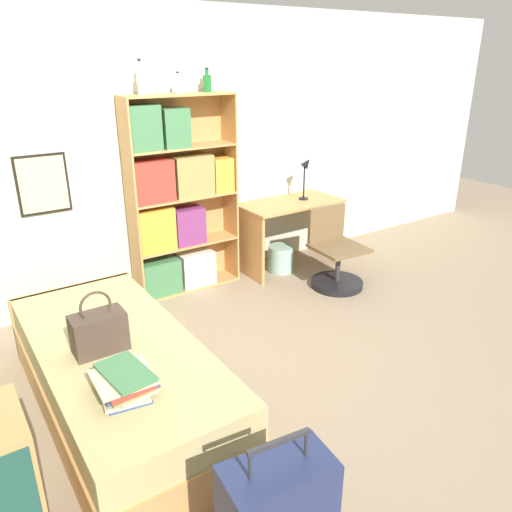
{
  "coord_description": "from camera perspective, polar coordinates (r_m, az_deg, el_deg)",
  "views": [
    {
      "loc": [
        -1.49,
        -2.69,
        2.15
      ],
      "look_at": [
        0.46,
        0.21,
        0.75
      ],
      "focal_mm": 35.0,
      "sensor_mm": 36.0,
      "label": 1
    }
  ],
  "objects": [
    {
      "name": "wall_back",
      "position": [
        4.66,
        -15.02,
        10.62
      ],
      "size": [
        10.0,
        0.09,
        2.6
      ],
      "color": "beige",
      "rests_on": "ground_plane"
    },
    {
      "name": "desk",
      "position": [
        5.34,
        3.91,
        3.85
      ],
      "size": [
        1.09,
        0.56,
        0.73
      ],
      "color": "tan",
      "rests_on": "ground_plane"
    },
    {
      "name": "desk_chair",
      "position": [
        5.03,
        9.05,
        -0.81
      ],
      "size": [
        0.52,
        0.52,
        0.78
      ],
      "color": "black",
      "rests_on": "ground_plane"
    },
    {
      "name": "bottle_brown",
      "position": [
        4.55,
        -8.87,
        18.72
      ],
      "size": [
        0.06,
        0.06,
        0.18
      ],
      "color": "#B7BCC1",
      "rests_on": "bookcase"
    },
    {
      "name": "desk_lamp",
      "position": [
        5.32,
        5.75,
        9.71
      ],
      "size": [
        0.15,
        0.1,
        0.45
      ],
      "color": "black",
      "rests_on": "desk"
    },
    {
      "name": "bottle_green",
      "position": [
        4.45,
        -13.04,
        18.89
      ],
      "size": [
        0.06,
        0.06,
        0.29
      ],
      "color": "#B7BCC1",
      "rests_on": "bookcase"
    },
    {
      "name": "book_stack_on_bed",
      "position": [
        2.78,
        -14.83,
        -13.73
      ],
      "size": [
        0.31,
        0.37,
        0.13
      ],
      "color": "#334C84",
      "rests_on": "bed"
    },
    {
      "name": "bed",
      "position": [
        3.4,
        -15.39,
        -13.11
      ],
      "size": [
        0.91,
        2.05,
        0.5
      ],
      "color": "tan",
      "rests_on": "ground_plane"
    },
    {
      "name": "bookcase",
      "position": [
        4.72,
        -9.22,
        5.97
      ],
      "size": [
        1.04,
        0.28,
        1.85
      ],
      "color": "tan",
      "rests_on": "ground_plane"
    },
    {
      "name": "handbag",
      "position": [
        3.14,
        -17.52,
        -8.23
      ],
      "size": [
        0.31,
        0.18,
        0.39
      ],
      "color": "#47382D",
      "rests_on": "bed"
    },
    {
      "name": "ground_plane",
      "position": [
        3.75,
        -4.2,
        -13.18
      ],
      "size": [
        14.0,
        14.0,
        0.0
      ],
      "primitive_type": "plane",
      "color": "gray"
    },
    {
      "name": "waste_bin",
      "position": [
        5.34,
        2.85,
        -0.29
      ],
      "size": [
        0.27,
        0.27,
        0.28
      ],
      "color": "#99C1B2",
      "rests_on": "ground_plane"
    },
    {
      "name": "bottle_clear",
      "position": [
        4.75,
        -5.6,
        19.11
      ],
      "size": [
        0.08,
        0.08,
        0.21
      ],
      "color": "#1E6B2D",
      "rests_on": "bookcase"
    }
  ]
}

